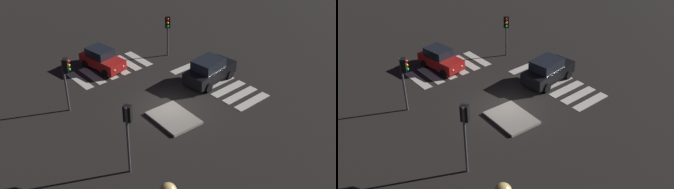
% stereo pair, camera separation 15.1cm
% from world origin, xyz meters
% --- Properties ---
extents(ground_plane, '(80.00, 80.00, 0.00)m').
position_xyz_m(ground_plane, '(0.00, 0.00, 0.00)').
color(ground_plane, black).
extents(traffic_island, '(3.39, 2.61, 0.18)m').
position_xyz_m(traffic_island, '(-1.40, 0.70, 0.09)').
color(traffic_island, gray).
rests_on(traffic_island, ground).
extents(car_red, '(4.15, 2.32, 1.73)m').
position_xyz_m(car_red, '(7.87, 0.38, 0.85)').
color(car_red, red).
rests_on(car_red, ground).
extents(car_black, '(2.53, 4.65, 1.95)m').
position_xyz_m(car_black, '(0.64, -4.75, 0.96)').
color(car_black, black).
rests_on(car_black, ground).
extents(traffic_light_east, '(0.53, 0.54, 3.63)m').
position_xyz_m(traffic_light_east, '(6.09, -5.17, 2.75)').
color(traffic_light_east, '#47474C').
rests_on(traffic_light_east, ground).
extents(traffic_light_west, '(0.54, 0.53, 4.34)m').
position_xyz_m(traffic_light_west, '(-3.56, 5.81, 3.29)').
color(traffic_light_west, '#47474C').
rests_on(traffic_light_west, ground).
extents(traffic_light_north, '(0.54, 0.53, 3.98)m').
position_xyz_m(traffic_light_north, '(4.02, 5.38, 3.02)').
color(traffic_light_north, '#47474C').
rests_on(traffic_light_north, ground).
extents(crosswalk_near, '(7.60, 3.20, 0.02)m').
position_xyz_m(crosswalk_near, '(0.00, -5.04, 0.01)').
color(crosswalk_near, silver).
rests_on(crosswalk_near, ground).
extents(crosswalk_side, '(3.20, 6.45, 0.02)m').
position_xyz_m(crosswalk_side, '(7.30, -0.00, 0.01)').
color(crosswalk_side, silver).
rests_on(crosswalk_side, ground).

